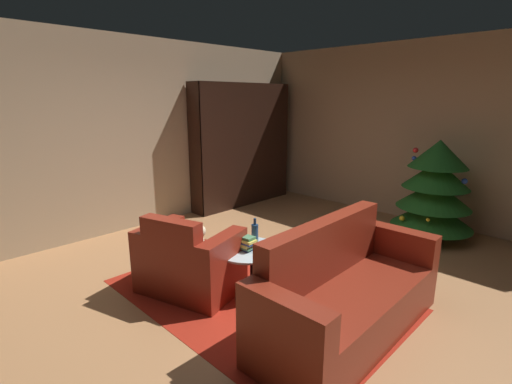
# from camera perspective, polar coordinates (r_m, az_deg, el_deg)

# --- Properties ---
(ground_plane) EXTENTS (8.15, 8.15, 0.00)m
(ground_plane) POSITION_cam_1_polar(r_m,az_deg,el_deg) (4.04, 1.01, -14.47)
(ground_plane) COLOR #AF794C
(wall_back) EXTENTS (5.57, 0.06, 2.80)m
(wall_back) POSITION_cam_1_polar(r_m,az_deg,el_deg) (6.50, 22.65, 8.38)
(wall_back) COLOR tan
(wall_back) RESTS_ON ground
(wall_left) EXTENTS (0.06, 6.91, 2.80)m
(wall_left) POSITION_cam_1_polar(r_m,az_deg,el_deg) (5.82, -19.17, 8.13)
(wall_left) COLOR tan
(wall_left) RESTS_ON ground
(area_rug) EXTENTS (2.78, 1.93, 0.01)m
(area_rug) POSITION_cam_1_polar(r_m,az_deg,el_deg) (3.92, 0.04, -15.35)
(area_rug) COLOR #A12214
(area_rug) RESTS_ON ground
(bookshelf_unit) EXTENTS (0.36, 2.12, 2.19)m
(bookshelf_unit) POSITION_cam_1_polar(r_m,az_deg,el_deg) (6.94, -1.27, 7.14)
(bookshelf_unit) COLOR black
(bookshelf_unit) RESTS_ON ground
(armchair_red) EXTENTS (1.12, 0.92, 0.84)m
(armchair_red) POSITION_cam_1_polar(r_m,az_deg,el_deg) (3.93, -10.24, -10.53)
(armchair_red) COLOR maroon
(armchair_red) RESTS_ON ground
(couch_red) EXTENTS (0.77, 1.95, 0.93)m
(couch_red) POSITION_cam_1_polar(r_m,az_deg,el_deg) (3.35, 13.52, -15.18)
(couch_red) COLOR maroon
(couch_red) RESTS_ON ground
(coffee_table) EXTENTS (0.68, 0.68, 0.45)m
(coffee_table) POSITION_cam_1_polar(r_m,az_deg,el_deg) (3.86, -1.16, -9.25)
(coffee_table) COLOR black
(coffee_table) RESTS_ON ground
(book_stack_on_table) EXTENTS (0.23, 0.19, 0.14)m
(book_stack_on_table) POSITION_cam_1_polar(r_m,az_deg,el_deg) (3.81, -1.58, -7.78)
(book_stack_on_table) COLOR #324598
(book_stack_on_table) RESTS_ON coffee_table
(bottle_on_table) EXTENTS (0.07, 0.07, 0.27)m
(bottle_on_table) POSITION_cam_1_polar(r_m,az_deg,el_deg) (3.97, -0.18, -6.25)
(bottle_on_table) COLOR navy
(bottle_on_table) RESTS_ON coffee_table
(decorated_tree) EXTENTS (1.09, 1.09, 1.39)m
(decorated_tree) POSITION_cam_1_polar(r_m,az_deg,el_deg) (5.73, 25.59, 0.31)
(decorated_tree) COLOR brown
(decorated_tree) RESTS_ON ground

